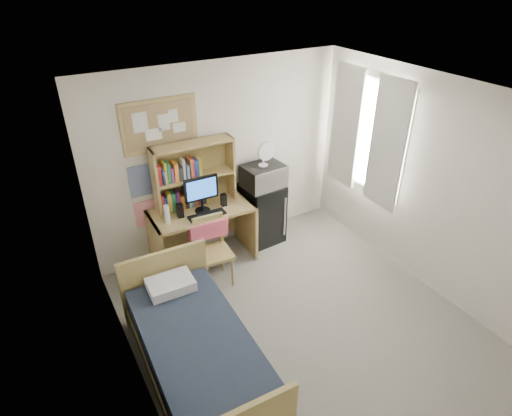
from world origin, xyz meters
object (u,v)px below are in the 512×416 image
bed (198,354)px  speaker_right (224,200)px  microwave (263,176)px  desk_fan (263,155)px  desk_chair (214,253)px  mini_fridge (262,213)px  monitor (202,195)px  desk (203,236)px  speaker_left (180,211)px  bulletin_board (160,125)px

bed → speaker_right: speaker_right is taller
microwave → desk_fan: bearing=-3.7°
desk_chair → bed: 1.43m
desk_chair → mini_fridge: (1.02, 0.55, -0.01)m
monitor → mini_fridge: bearing=9.1°
desk → desk_fan: bearing=4.4°
mini_fridge → speaker_left: 1.36m
bed → speaker_right: 2.06m
mini_fridge → bulletin_board: bearing=164.5°
bulletin_board → bed: bulletin_board is taller
speaker_left → desk_fan: (1.27, 0.10, 0.44)m
microwave → bulletin_board: bearing=163.7°
desk_chair → speaker_right: size_ratio=5.42×
bed → microwave: size_ratio=3.55×
monitor → speaker_left: bearing=-180.0°
desk_chair → monitor: bearing=87.2°
desk_chair → monitor: size_ratio=1.92×
desk → desk_fan: (0.97, 0.05, 0.95)m
desk_chair → microwave: 1.29m
desk → bed: desk is taller
monitor → speaker_right: bearing=0.0°
bed → microwave: bearing=46.3°
desk → desk_chair: 0.48m
mini_fridge → desk_chair: bearing=-155.4°
desk_fan → monitor: bearing=-177.1°
bed → speaker_left: bearing=74.7°
mini_fridge → monitor: (-0.97, -0.13, 0.62)m
bulletin_board → monitor: bearing=-52.1°
bed → desk_fan: bearing=46.3°
bed → speaker_left: 1.83m
mini_fridge → bed: 2.50m
monitor → microwave: (0.97, 0.11, -0.02)m
desk → bed: 1.87m
monitor → desk_fan: size_ratio=1.46×
desk_fan → speaker_right: bearing=-173.6°
bed → speaker_left: size_ratio=10.48×
mini_fridge → desk_fan: size_ratio=2.76×
speaker_left → bed: bearing=-106.0°
desk → speaker_right: size_ratio=7.96×
bed → monitor: monitor is taller
speaker_right → microwave: 0.69m
desk_chair → microwave: size_ratio=1.67×
desk → monitor: (-0.00, -0.06, 0.65)m
bulletin_board → desk_fan: 1.42m
desk_chair → mini_fridge: desk_chair is taller
microwave → bed: bearing=-139.4°
monitor → bed: bearing=-115.2°
mini_fridge → speaker_right: (-0.67, -0.14, 0.47)m
speaker_right → desk: bearing=168.7°
desk → bed: (-0.81, -1.68, -0.15)m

